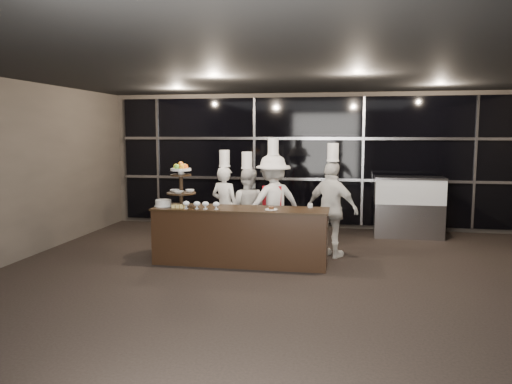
% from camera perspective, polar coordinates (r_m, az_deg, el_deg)
% --- Properties ---
extents(room, '(10.00, 10.00, 10.00)m').
position_cam_1_polar(room, '(6.26, 2.29, 0.96)').
color(room, black).
rests_on(room, ground).
extents(window_wall, '(8.60, 0.10, 2.80)m').
position_cam_1_polar(window_wall, '(11.15, 5.92, 3.55)').
color(window_wall, black).
rests_on(window_wall, ground).
extents(buffet_counter, '(2.84, 0.74, 0.92)m').
position_cam_1_polar(buffet_counter, '(8.16, -1.77, -5.00)').
color(buffet_counter, black).
rests_on(buffet_counter, ground).
extents(display_stand, '(0.48, 0.48, 0.74)m').
position_cam_1_polar(display_stand, '(8.29, -8.57, 1.23)').
color(display_stand, black).
rests_on(display_stand, buffet_counter).
extents(compotes, '(0.61, 0.11, 0.12)m').
position_cam_1_polar(compotes, '(8.00, -6.29, -1.37)').
color(compotes, silver).
rests_on(compotes, buffet_counter).
extents(layer_cake, '(0.30, 0.30, 0.11)m').
position_cam_1_polar(layer_cake, '(8.39, -10.54, -1.26)').
color(layer_cake, white).
rests_on(layer_cake, buffet_counter).
extents(pastry_squares, '(0.20, 0.13, 0.05)m').
position_cam_1_polar(pastry_squares, '(8.18, -8.84, -1.61)').
color(pastry_squares, '#FADA7A').
rests_on(pastry_squares, buffet_counter).
extents(small_plate, '(0.20, 0.20, 0.05)m').
position_cam_1_polar(small_plate, '(7.88, 1.75, -1.95)').
color(small_plate, white).
rests_on(small_plate, buffet_counter).
extents(chef_cup, '(0.08, 0.08, 0.07)m').
position_cam_1_polar(chef_cup, '(8.16, 6.22, -1.54)').
color(chef_cup, white).
rests_on(chef_cup, buffet_counter).
extents(display_case, '(1.38, 0.60, 1.24)m').
position_cam_1_polar(display_case, '(10.63, 17.05, -1.30)').
color(display_case, '#A5A5AA').
rests_on(display_case, ground).
extents(chef_a, '(0.64, 0.53, 1.82)m').
position_cam_1_polar(chef_a, '(9.24, -3.57, -1.54)').
color(chef_a, silver).
rests_on(chef_a, ground).
extents(chef_b, '(0.75, 0.60, 1.79)m').
position_cam_1_polar(chef_b, '(9.14, -1.03, -1.82)').
color(chef_b, silver).
rests_on(chef_b, ground).
extents(chef_c, '(1.29, 1.16, 2.04)m').
position_cam_1_polar(chef_c, '(8.96, 1.95, -1.24)').
color(chef_c, white).
rests_on(chef_c, ground).
extents(chef_d, '(1.05, 0.82, 1.96)m').
position_cam_1_polar(chef_d, '(8.61, 8.67, -1.87)').
color(chef_d, silver).
rests_on(chef_d, ground).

